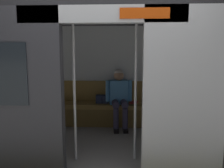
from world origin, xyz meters
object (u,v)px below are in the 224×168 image
Objects in this scene: handbag at (102,99)px; book at (134,102)px; person_seated at (119,94)px; grab_pole_door at (74,90)px; grab_pole_far at (135,89)px; train_car at (104,58)px; bench_seat at (111,109)px.

book is (-0.67, -0.02, -0.07)m from handbag.
person_seated is 4.60× the size of handbag.
grab_pole_door is at bearing 77.04° from book.
grab_pole_door is at bearing 3.65° from grab_pole_far.
handbag is 0.12× the size of grab_pole_far.
handbag is at bearing -82.72° from train_car.
grab_pole_far is (0.05, 1.62, 0.56)m from book.
book is 0.11× the size of grab_pole_far.
bench_seat is 1.57× the size of grab_pole_far.
book is at bearing -118.58° from grab_pole_door.
grab_pole_far reaches higher than book.
grab_pole_far is (-0.86, -0.05, 0.00)m from grab_pole_door.
train_car reaches higher than person_seated.
handbag is at bearing -18.68° from person_seated.
book is at bearing -91.88° from grab_pole_far.
book is 1.99m from grab_pole_door.
bench_seat is 12.59× the size of handbag.
handbag is at bearing -20.41° from bench_seat.
grab_pole_door is at bearing 62.18° from train_car.
book is (-0.31, -0.14, -0.20)m from person_seated.
book is (-0.48, -0.09, 0.12)m from bench_seat.
train_car reaches higher than grab_pole_far.
grab_pole_far reaches higher than person_seated.
person_seated is at bearing 163.27° from bench_seat.
book is 0.11× the size of grab_pole_door.
train_car is at bearing -51.90° from grab_pole_far.
bench_seat is (-0.07, -0.90, -1.10)m from train_car.
grab_pole_door is (0.60, 1.54, 0.36)m from person_seated.
handbag is at bearing 17.04° from book.
grab_pole_far is (-0.50, 0.63, -0.41)m from train_car.
train_car is 3.07× the size of grab_pole_door.
handbag is (0.12, -0.97, -0.90)m from train_car.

